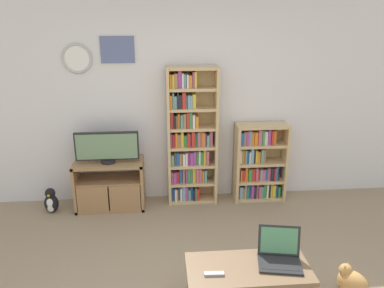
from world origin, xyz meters
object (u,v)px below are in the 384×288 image
(bookshelf_short, at_px, (258,163))
(laptop, at_px, (279,254))
(coffee_table, at_px, (248,271))
(cat, at_px, (352,282))
(penguin_figurine, at_px, (51,202))
(television, at_px, (107,147))
(remote_near_laptop, at_px, (214,274))
(bookshelf_tall, at_px, (190,139))
(tv_stand, at_px, (110,185))

(bookshelf_short, height_order, laptop, bookshelf_short)
(bookshelf_short, xyz_separation_m, coffee_table, (-0.58, -1.98, -0.14))
(cat, xyz_separation_m, penguin_figurine, (-3.05, 1.71, 0.03))
(television, distance_m, laptop, 2.46)
(remote_near_laptop, xyz_separation_m, cat, (1.26, 0.16, -0.29))
(penguin_figurine, bearing_deg, laptop, -36.46)
(television, height_order, bookshelf_short, bookshelf_short)
(bookshelf_short, relative_size, penguin_figurine, 3.20)
(laptop, xyz_separation_m, cat, (0.69, 0.03, -0.35))
(bookshelf_tall, relative_size, remote_near_laptop, 10.97)
(coffee_table, distance_m, penguin_figurine, 2.76)
(remote_near_laptop, relative_size, cat, 0.35)
(coffee_table, bearing_deg, remote_near_laptop, -165.16)
(coffee_table, xyz_separation_m, laptop, (0.27, 0.06, 0.11))
(television, xyz_separation_m, laptop, (1.62, -1.81, -0.35))
(tv_stand, xyz_separation_m, coffee_table, (1.35, -1.88, 0.05))
(bookshelf_tall, bearing_deg, penguin_figurine, -173.76)
(tv_stand, xyz_separation_m, bookshelf_short, (1.93, 0.10, 0.19))
(penguin_figurine, bearing_deg, television, 5.17)
(coffee_table, bearing_deg, penguin_figurine, 139.23)
(television, relative_size, cat, 1.68)
(bookshelf_short, xyz_separation_m, cat, (0.39, -1.89, -0.38))
(remote_near_laptop, height_order, penguin_figurine, remote_near_laptop)
(coffee_table, bearing_deg, television, 125.95)
(coffee_table, bearing_deg, bookshelf_short, 73.74)
(bookshelf_tall, distance_m, remote_near_laptop, 2.11)
(cat, bearing_deg, tv_stand, 103.29)
(bookshelf_short, bearing_deg, laptop, -99.00)
(bookshelf_short, bearing_deg, tv_stand, -176.95)
(television, bearing_deg, tv_stand, 97.91)
(television, distance_m, coffee_table, 2.35)
(tv_stand, height_order, laptop, laptop)
(tv_stand, distance_m, cat, 2.94)
(bookshelf_tall, distance_m, cat, 2.41)
(laptop, relative_size, remote_near_laptop, 2.46)
(bookshelf_short, relative_size, remote_near_laptop, 6.42)
(tv_stand, relative_size, bookshelf_tall, 0.49)
(laptop, bearing_deg, bookshelf_tall, 118.01)
(bookshelf_tall, distance_m, coffee_table, 2.08)
(cat, bearing_deg, bookshelf_short, 62.54)
(tv_stand, distance_m, laptop, 2.45)
(bookshelf_tall, xyz_separation_m, laptop, (0.60, -1.93, -0.38))
(cat, bearing_deg, remote_near_laptop, 148.41)
(remote_near_laptop, bearing_deg, penguin_figurine, -133.48)
(cat, bearing_deg, coffee_table, 146.09)
(bookshelf_tall, distance_m, bookshelf_short, 0.97)
(television, height_order, remote_near_laptop, television)
(bookshelf_tall, xyz_separation_m, remote_near_laptop, (0.03, -2.07, -0.44))
(laptop, distance_m, remote_near_laptop, 0.59)
(penguin_figurine, bearing_deg, cat, -29.30)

